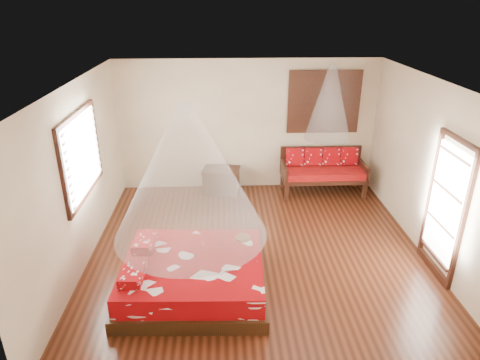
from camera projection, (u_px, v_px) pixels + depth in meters
name	position (u px, v px, depth m)	size (l,w,h in m)	color
room	(258.00, 175.00, 6.60)	(5.54, 5.54, 2.84)	#32150B
bed	(193.00, 275.00, 6.15)	(2.12, 1.93, 0.64)	black
daybed	(323.00, 169.00, 9.20)	(1.77, 0.79, 0.94)	black
storage_chest	(221.00, 180.00, 9.28)	(0.86, 0.68, 0.53)	black
shutter_panel	(324.00, 102.00, 8.96)	(1.52, 0.06, 1.32)	black
window_left	(82.00, 155.00, 6.56)	(0.10, 1.74, 1.34)	black
glazed_door	(445.00, 208.00, 6.29)	(0.08, 1.02, 2.16)	black
wine_tray	(243.00, 236.00, 6.58)	(0.24, 0.24, 0.20)	brown
mosquito_net_main	(188.00, 173.00, 5.51)	(2.07, 2.07, 1.80)	white
mosquito_net_daybed	(330.00, 102.00, 8.49)	(0.93, 0.93, 1.50)	white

